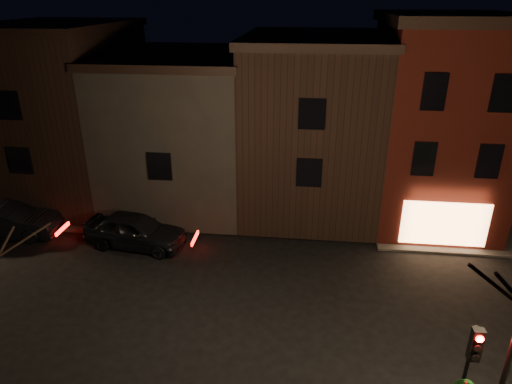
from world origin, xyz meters
The scene contains 9 objects.
ground centered at (0.00, 0.00, 0.00)m, with size 120.00×120.00×0.00m, color black.
sidewalk_far_left centered at (-20.00, 20.00, 0.06)m, with size 30.00×30.00×0.12m, color #2D2B28.
corner_building centered at (8.00, 9.47, 5.40)m, with size 6.50×8.50×10.50m.
row_building_a centered at (1.50, 10.50, 4.83)m, with size 7.30×10.30×9.40m.
row_building_b centered at (-5.75, 10.50, 4.33)m, with size 7.80×10.30×8.40m.
row_building_c centered at (-13.00, 10.50, 5.08)m, with size 7.30×10.30×9.90m.
traffic_signal centered at (5.60, -5.51, 2.81)m, with size 0.58×0.38×4.05m.
parked_car_a centered at (-6.79, 4.11, 0.85)m, with size 2.00×4.97×1.69m, color black.
parked_car_b centered at (-13.65, 4.26, 0.85)m, with size 1.81×5.18×1.71m, color black.
Camera 1 is at (1.37, -14.68, 11.43)m, focal length 32.00 mm.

